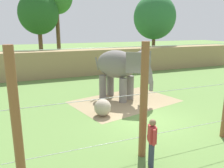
% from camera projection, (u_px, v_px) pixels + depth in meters
% --- Properties ---
extents(ground_plane, '(120.00, 120.00, 0.00)m').
position_uv_depth(ground_plane, '(147.00, 120.00, 11.41)').
color(ground_plane, '#5B7F3D').
extents(dirt_patch, '(7.03, 5.57, 0.01)m').
position_uv_depth(dirt_patch, '(125.00, 101.00, 14.36)').
color(dirt_patch, '#937F5B').
rests_on(dirt_patch, ground).
extents(embankment_wall, '(36.00, 1.80, 2.44)m').
position_uv_depth(embankment_wall, '(82.00, 62.00, 22.32)').
color(embankment_wall, '#997F56').
rests_on(embankment_wall, ground).
extents(elephant, '(3.16, 3.87, 3.20)m').
position_uv_depth(elephant, '(121.00, 67.00, 14.31)').
color(elephant, slate).
rests_on(elephant, ground).
extents(enrichment_ball, '(0.90, 0.90, 0.90)m').
position_uv_depth(enrichment_ball, '(103.00, 107.00, 11.94)').
color(enrichment_ball, tan).
rests_on(enrichment_ball, ground).
extents(cable_fence, '(12.77, 0.27, 4.07)m').
position_uv_depth(cable_fence, '(188.00, 96.00, 8.51)').
color(cable_fence, brown).
rests_on(cable_fence, ground).
extents(zookeeper, '(0.32, 0.59, 1.67)m').
position_uv_depth(zookeeper, '(152.00, 141.00, 7.43)').
color(zookeeper, '#33384C').
rests_on(zookeeper, ground).
extents(tree_far_left, '(5.29, 5.29, 8.58)m').
position_uv_depth(tree_far_left, '(155.00, 17.00, 28.94)').
color(tree_far_left, brown).
rests_on(tree_far_left, ground).
extents(tree_behind_wall, '(4.16, 4.16, 8.16)m').
position_uv_depth(tree_behind_wall, '(38.00, 14.00, 24.02)').
color(tree_behind_wall, brown).
rests_on(tree_behind_wall, ground).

